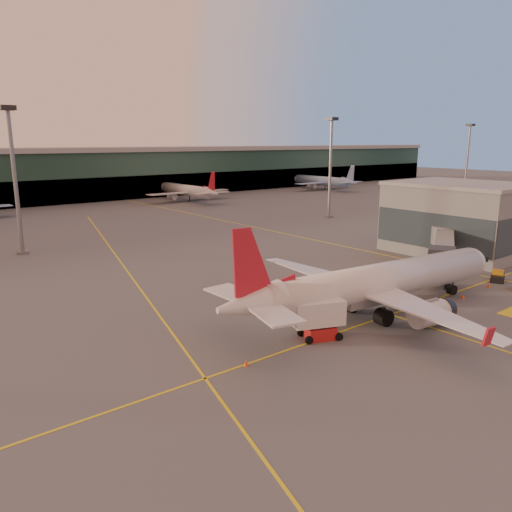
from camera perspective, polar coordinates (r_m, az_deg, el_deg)
ground at (r=54.13m, az=16.25°, el=-8.96°), size 600.00×600.00×0.00m
taxi_markings at (r=82.86m, az=-12.91°, el=-1.11°), size 100.12×173.00×0.01m
terminal at (r=175.44m, az=-25.05°, el=8.23°), size 400.00×20.00×17.60m
gate_building at (r=96.50m, az=22.31°, el=4.02°), size 18.40×22.40×12.60m
mast_west_near at (r=96.85m, az=-25.93°, el=8.83°), size 2.40×2.40×25.60m
mast_east_near at (r=132.38m, az=8.52°, el=10.77°), size 2.40×2.40×25.60m
mast_east_far at (r=195.94m, az=23.04°, el=10.59°), size 2.40×2.40×25.60m
main_airplane at (r=58.35m, az=13.30°, el=-3.15°), size 39.60×35.79×11.95m
jet_bridge at (r=81.09m, az=20.66°, el=1.01°), size 20.43×13.59×5.90m
catering_truck at (r=51.39m, az=7.15°, el=-6.94°), size 5.73×4.08×4.09m
pushback_tug at (r=79.98m, az=25.91°, el=-2.14°), size 3.60×2.82×1.64m
cone_nose at (r=76.15m, az=25.04°, el=-3.06°), size 0.47×0.47×0.59m
cone_tail at (r=45.90m, az=-1.15°, el=-12.14°), size 0.44×0.44×0.56m
cone_wing_left at (r=69.98m, az=1.43°, el=-3.14°), size 0.49×0.49×0.62m
cone_fwd at (r=69.60m, az=22.57°, el=-4.28°), size 0.45×0.45×0.57m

